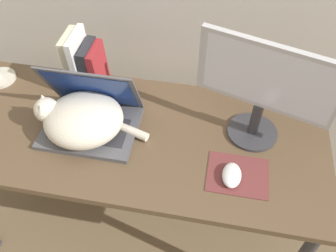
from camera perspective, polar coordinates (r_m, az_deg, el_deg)
name	(u,v)px	position (r m, az deg, el deg)	size (l,w,h in m)	color
desk	(131,146)	(1.38, -6.00, -3.16)	(1.46, 0.60, 0.73)	brown
laptop	(91,116)	(1.33, -12.21, 1.62)	(0.34, 0.27, 0.26)	#4C4C51
cat	(82,119)	(1.30, -13.67, 1.12)	(0.41, 0.33, 0.15)	beige
external_monitor	(264,88)	(1.19, 15.18, 5.97)	(0.44, 0.18, 0.39)	#333338
mousepad	(238,175)	(1.22, 11.12, -7.67)	(0.20, 0.16, 0.00)	brown
computer_mouse	(232,175)	(1.20, 10.19, -7.76)	(0.06, 0.10, 0.03)	silver
book_row	(85,66)	(1.44, -13.15, 9.41)	(0.13, 0.15, 0.26)	beige
webcam	(128,84)	(1.44, -6.45, 6.65)	(0.04, 0.04, 0.07)	#232328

